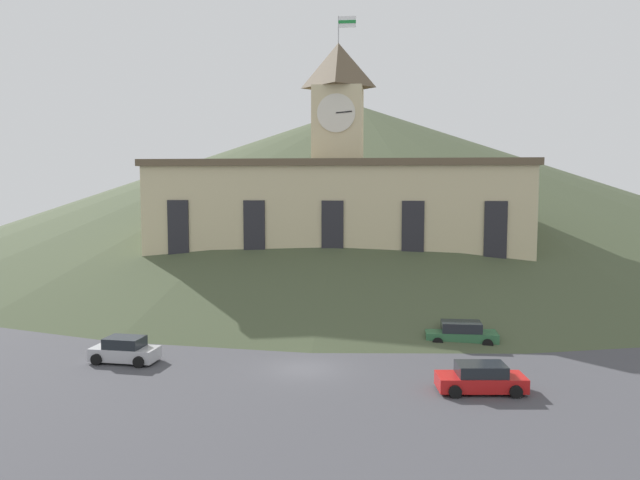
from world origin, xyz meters
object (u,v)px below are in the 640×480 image
(car_red_sedan, at_px, (481,379))
(car_silver_hatch, at_px, (125,351))
(car_green_wagon, at_px, (461,334))
(street_lamp_center, at_px, (269,271))
(street_lamp_far_right, at_px, (392,273))
(pedestrian, at_px, (325,304))

(car_red_sedan, height_order, car_silver_hatch, car_silver_hatch)
(car_green_wagon, distance_m, car_red_sedan, 9.17)
(car_silver_hatch, bearing_deg, street_lamp_center, -103.38)
(street_lamp_far_right, height_order, car_green_wagon, street_lamp_far_right)
(car_red_sedan, bearing_deg, street_lamp_center, -59.31)
(street_lamp_center, height_order, pedestrian, street_lamp_center)
(car_silver_hatch, relative_size, pedestrian, 2.16)
(street_lamp_center, bearing_deg, pedestrian, -27.40)
(car_green_wagon, xyz_separation_m, car_red_sedan, (-0.06, -9.17, -0.05))
(car_red_sedan, relative_size, pedestrian, 2.45)
(car_green_wagon, relative_size, car_red_sedan, 1.01)
(street_lamp_far_right, relative_size, car_green_wagon, 0.93)
(car_green_wagon, height_order, car_silver_hatch, car_green_wagon)
(car_green_wagon, bearing_deg, car_red_sedan, -90.55)
(car_red_sedan, xyz_separation_m, pedestrian, (-9.64, 16.99, 0.34))
(car_silver_hatch, bearing_deg, car_green_wagon, -158.37)
(car_red_sedan, bearing_deg, car_green_wagon, -96.49)
(car_red_sedan, height_order, pedestrian, pedestrian)
(car_green_wagon, height_order, car_red_sedan, car_green_wagon)
(car_green_wagon, bearing_deg, pedestrian, 140.94)
(car_silver_hatch, bearing_deg, street_lamp_far_right, -128.81)
(street_lamp_center, xyz_separation_m, car_red_sedan, (14.66, -19.59, -2.50))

